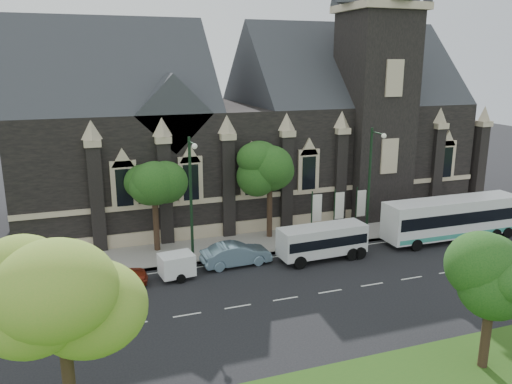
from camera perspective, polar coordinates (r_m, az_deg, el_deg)
name	(u,v)px	position (r m, az deg, el deg)	size (l,w,h in m)	color
ground	(285,299)	(31.30, 3.31, -11.85)	(160.00, 160.00, 0.00)	black
sidewalk	(238,245)	(39.48, -2.06, -6.00)	(80.00, 5.00, 0.15)	gray
museum	(259,124)	(47.77, 0.36, 7.60)	(40.00, 17.70, 29.90)	black
tree_park_near	(67,288)	(18.60, -20.39, -10.06)	(4.42, 4.42, 8.56)	black
tree_park_east	(494,272)	(25.57, 25.04, -8.14)	(3.40, 3.40, 6.28)	black
tree_walk_right	(271,167)	(40.02, 1.73, 2.85)	(4.08, 4.08, 7.80)	black
tree_walk_left	(156,176)	(37.77, -11.12, 1.75)	(3.91, 3.91, 7.64)	black
street_lamp_near	(371,179)	(40.03, 12.72, 1.46)	(0.36, 1.88, 9.00)	black
street_lamp_mid	(191,194)	(34.76, -7.23, -0.24)	(0.36, 1.88, 9.00)	black
banner_flag_left	(315,211)	(40.54, 6.63, -2.10)	(0.90, 0.10, 4.00)	black
banner_flag_center	(338,208)	(41.44, 9.11, -1.82)	(0.90, 0.10, 4.00)	black
banner_flag_right	(359,206)	(42.41, 11.49, -1.55)	(0.90, 0.10, 4.00)	black
tour_coach	(452,218)	(43.21, 21.06, -2.71)	(11.55, 2.75, 3.36)	white
shuttle_bus	(323,240)	(36.87, 7.47, -5.35)	(6.50, 2.52, 2.48)	silver
box_trailer	(177,265)	(33.99, -8.87, -8.05)	(3.21, 1.90, 1.67)	white
sedan	(236,254)	(35.78, -2.25, -6.96)	(1.70, 4.88, 1.61)	#7C9CB3
car_far_red	(110,276)	(33.58, -15.98, -9.06)	(1.84, 4.58, 1.56)	maroon
car_far_white	(20,291)	(33.60, -24.88, -10.04)	(1.93, 4.75, 1.38)	silver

